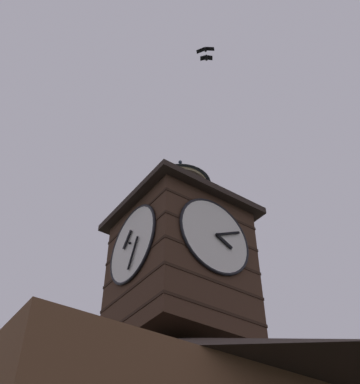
{
  "coord_description": "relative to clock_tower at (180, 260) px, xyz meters",
  "views": [
    {
      "loc": [
        6.34,
        10.77,
        1.56
      ],
      "look_at": [
        -2.07,
        -1.15,
        13.92
      ],
      "focal_mm": 45.56,
      "sensor_mm": 36.0,
      "label": 1
    }
  ],
  "objects": [
    {
      "name": "clock_tower",
      "position": [
        0.0,
        0.0,
        0.0
      ],
      "size": [
        4.59,
        4.59,
        8.26
      ],
      "color": "#422B1E",
      "rests_on": "building_main"
    },
    {
      "name": "flying_bird_high",
      "position": [
        0.81,
        3.05,
        8.0
      ],
      "size": [
        0.53,
        0.48,
        0.16
      ],
      "color": "black"
    },
    {
      "name": "flying_bird_low",
      "position": [
        1.24,
        3.51,
        7.65
      ],
      "size": [
        0.61,
        0.63,
        0.16
      ],
      "color": "black"
    }
  ]
}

